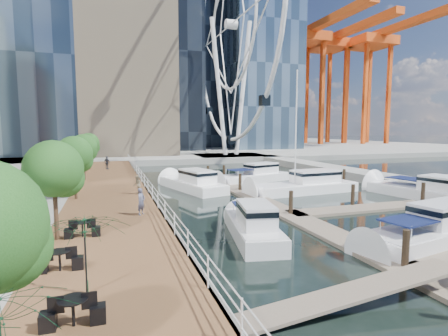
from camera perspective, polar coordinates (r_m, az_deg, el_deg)
The scene contains 18 objects.
ground at distance 17.19m, azimuth 15.13°, elevation -14.59°, with size 520.00×520.00×0.00m, color black.
boardwalk at distance 28.89m, azimuth -18.02°, elevation -5.10°, with size 6.00×60.00×1.00m, color brown.
seawall at distance 29.04m, azimuth -12.07°, elevation -4.87°, with size 0.25×60.00×1.00m, color #595954.
land_far at distance 115.83m, azimuth -13.80°, elevation 3.42°, with size 200.00×114.00×1.00m, color gray.
breakwater at distance 44.52m, azimuth 22.56°, elevation -1.33°, with size 4.00×60.00×1.00m, color gray.
pier at distance 69.49m, azimuth 1.13°, elevation 1.75°, with size 14.00×12.00×1.00m, color gray.
railing at distance 28.85m, azimuth -12.31°, elevation -2.88°, with size 0.10×60.00×1.05m, color white, non-canonical shape.
floating_docks at distance 29.36m, azimuth 17.47°, elevation -4.91°, with size 16.00×34.00×2.60m.
ferris_wheel at distance 72.05m, azimuth 1.17°, elevation 22.34°, with size 5.80×45.60×47.80m.
port_cranes at distance 133.98m, azimuth 17.17°, elevation 12.05°, with size 40.00×52.00×38.00m.
street_trees at distance 27.51m, azimuth -23.28°, elevation 2.10°, with size 2.60×42.60×4.60m.
cafe_tables at distance 12.37m, azimuth -24.47°, elevation -16.63°, with size 2.50×13.70×0.74m.
yacht_foreground at distance 21.91m, azimuth 30.63°, elevation -10.67°, with size 2.60×9.70×2.15m, color silver, non-canonical shape.
pedestrian_near at distance 21.41m, azimuth -13.37°, elevation -5.34°, with size 0.59×0.39×1.61m, color #4C4E65.
pedestrian_mid at distance 28.13m, azimuth -13.99°, elevation -2.71°, with size 0.72×0.56×1.48m, color #7C6E55.
pedestrian_far at distance 46.86m, azimuth -18.55°, elevation 0.85°, with size 1.00×0.42×1.71m, color #353843.
moored_yachts at distance 32.94m, azimuth 13.75°, elevation -4.47°, with size 24.40×35.30×11.50m.
cafe_seating at distance 8.78m, azimuth -29.51°, elevation -20.60°, with size 4.91×9.25×2.50m.
Camera 1 is at (-8.97, -13.35, 6.08)m, focal length 28.00 mm.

